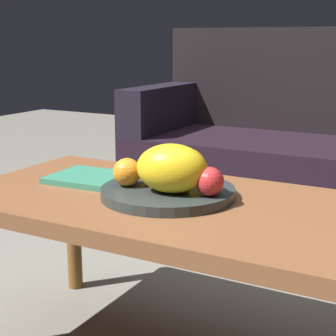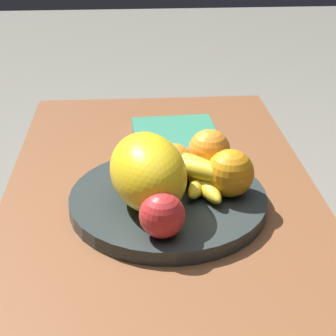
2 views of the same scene
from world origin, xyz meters
name	(u,v)px [view 1 (image 1 of 2)]	position (x,y,z in m)	size (l,w,h in m)	color
coffee_table	(182,220)	(0.00, 0.00, 0.41)	(1.16, 0.57, 0.46)	brown
couch	(320,161)	(0.03, 1.31, 0.30)	(1.70, 0.70, 0.90)	black
fruit_bowl	(168,192)	(-0.04, 0.01, 0.47)	(0.34, 0.34, 0.03)	#2C3433
melon_large_front	(172,168)	(-0.01, -0.03, 0.54)	(0.17, 0.12, 0.12)	yellow
orange_front	(127,172)	(-0.14, -0.03, 0.52)	(0.07, 0.07, 0.07)	orange
orange_left	(153,171)	(-0.09, 0.02, 0.52)	(0.07, 0.07, 0.07)	orange
orange_right	(189,164)	(-0.04, 0.11, 0.52)	(0.08, 0.08, 0.08)	orange
orange_back	(154,162)	(-0.13, 0.09, 0.52)	(0.08, 0.08, 0.08)	orange
apple_front	(209,182)	(0.08, -0.01, 0.52)	(0.07, 0.07, 0.07)	red
banana_bunch	(175,170)	(-0.05, 0.07, 0.51)	(0.17, 0.14, 0.06)	gold
magazine	(96,179)	(-0.29, 0.05, 0.47)	(0.25, 0.18, 0.02)	#358365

